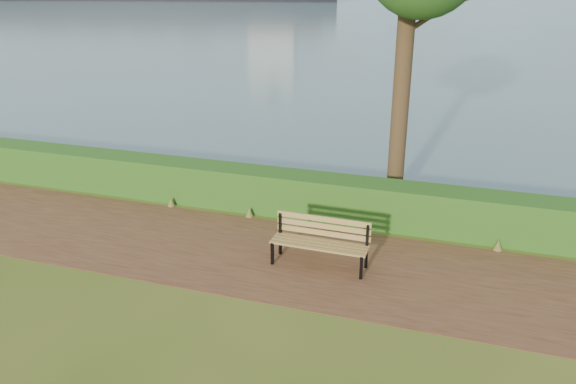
% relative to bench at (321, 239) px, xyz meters
% --- Properties ---
extents(ground, '(140.00, 140.00, 0.00)m').
position_rel_bench_xyz_m(ground, '(-1.11, -0.32, -0.55)').
color(ground, '#435217').
rests_on(ground, ground).
extents(path, '(40.00, 3.40, 0.01)m').
position_rel_bench_xyz_m(path, '(-1.11, -0.02, -0.55)').
color(path, '#50281B').
rests_on(path, ground).
extents(hedge, '(32.00, 0.85, 1.00)m').
position_rel_bench_xyz_m(hedge, '(-1.11, 2.28, -0.05)').
color(hedge, '#1D4513').
rests_on(hedge, ground).
extents(bench, '(1.93, 0.59, 0.96)m').
position_rel_bench_xyz_m(bench, '(0.00, 0.00, 0.00)').
color(bench, black).
rests_on(bench, ground).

